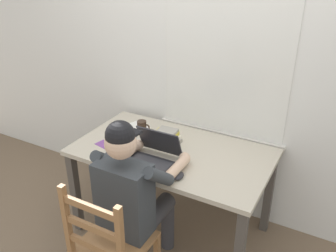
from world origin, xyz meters
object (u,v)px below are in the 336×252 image
at_px(seated_person, 134,192).
at_px(coffee_mug_dark, 142,126).
at_px(wooden_chair, 110,246).
at_px(laptop, 153,155).
at_px(coffee_mug_white, 127,138).
at_px(book_stack_main, 167,136).
at_px(landscape_photo_print, 104,144).
at_px(desk, 172,161).
at_px(computer_mouse, 179,176).

xyz_separation_m(seated_person, coffee_mug_dark, (-0.33, 0.63, 0.12)).
relative_size(wooden_chair, laptop, 2.80).
bearing_deg(seated_person, coffee_mug_white, 128.70).
relative_size(seated_person, wooden_chair, 1.33).
distance_m(wooden_chair, book_stack_main, 0.93).
distance_m(seated_person, wooden_chair, 0.36).
distance_m(wooden_chair, laptop, 0.66).
distance_m(laptop, landscape_photo_print, 0.46).
height_order(wooden_chair, coffee_mug_dark, wooden_chair).
distance_m(desk, wooden_chair, 0.79).
xyz_separation_m(coffee_mug_dark, book_stack_main, (0.26, -0.05, 0.00)).
relative_size(wooden_chair, coffee_mug_dark, 8.14).
height_order(desk, computer_mouse, computer_mouse).
relative_size(seated_person, coffee_mug_white, 10.67).
height_order(coffee_mug_dark, landscape_photo_print, coffee_mug_dark).
height_order(wooden_chair, landscape_photo_print, wooden_chair).
xyz_separation_m(desk, wooden_chair, (-0.02, -0.77, -0.21)).
distance_m(desk, book_stack_main, 0.20).
xyz_separation_m(computer_mouse, coffee_mug_white, (-0.55, 0.22, 0.03)).
xyz_separation_m(wooden_chair, landscape_photo_print, (-0.47, 0.59, 0.30)).
xyz_separation_m(desk, coffee_mug_dark, (-0.36, 0.15, 0.14)).
bearing_deg(book_stack_main, coffee_mug_white, -144.53).
bearing_deg(coffee_mug_white, coffee_mug_dark, 92.27).
bearing_deg(wooden_chair, coffee_mug_white, 115.30).
bearing_deg(book_stack_main, landscape_photo_print, -145.90).
distance_m(seated_person, coffee_mug_dark, 0.73).
height_order(desk, landscape_photo_print, landscape_photo_print).
relative_size(computer_mouse, landscape_photo_print, 0.77).
bearing_deg(seated_person, coffee_mug_dark, 117.64).
bearing_deg(coffee_mug_white, desk, 13.41).
distance_m(seated_person, computer_mouse, 0.31).
distance_m(coffee_mug_white, landscape_photo_print, 0.18).
bearing_deg(laptop, landscape_photo_print, 175.72).
bearing_deg(landscape_photo_print, coffee_mug_white, 43.82).
bearing_deg(desk, laptop, -100.88).
xyz_separation_m(desk, landscape_photo_print, (-0.49, -0.17, 0.09)).
distance_m(book_stack_main, landscape_photo_print, 0.48).
bearing_deg(book_stack_main, laptop, -79.52).
relative_size(desk, landscape_photo_print, 11.14).
bearing_deg(desk, computer_mouse, -55.17).
bearing_deg(laptop, desk, 79.12).
distance_m(wooden_chair, coffee_mug_white, 0.83).
distance_m(coffee_mug_white, coffee_mug_dark, 0.23).
distance_m(desk, coffee_mug_white, 0.38).
relative_size(computer_mouse, book_stack_main, 0.47).
bearing_deg(laptop, coffee_mug_white, 157.79).
relative_size(desk, coffee_mug_dark, 12.76).
bearing_deg(landscape_photo_print, laptop, 7.86).
bearing_deg(landscape_photo_print, desk, 31.51).
height_order(coffee_mug_white, book_stack_main, book_stack_main).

